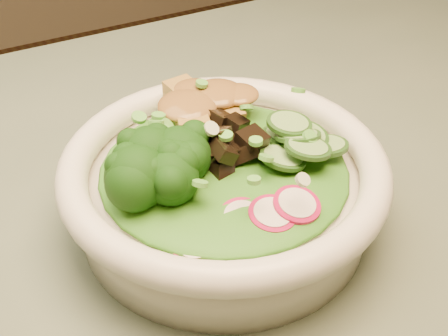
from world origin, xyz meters
name	(u,v)px	position (x,y,z in m)	size (l,w,h in m)	color
dining_table	(198,306)	(0.00, 0.00, 0.64)	(1.20, 0.80, 0.75)	black
salad_bowl	(224,187)	(0.02, -0.01, 0.79)	(0.27, 0.27, 0.07)	white
lettuce_bed	(224,167)	(0.02, -0.01, 0.81)	(0.21, 0.21, 0.02)	#255912
broccoli_florets	(148,168)	(-0.04, -0.01, 0.83)	(0.08, 0.07, 0.04)	black
radish_slices	(257,214)	(0.01, -0.08, 0.81)	(0.11, 0.04, 0.02)	#A70C42
cucumber_slices	(299,141)	(0.09, -0.02, 0.82)	(0.07, 0.07, 0.04)	#83B565
mushroom_heap	(219,145)	(0.02, 0.00, 0.82)	(0.07, 0.07, 0.04)	black
tofu_cubes	(202,114)	(0.03, 0.05, 0.82)	(0.09, 0.06, 0.04)	#AB8039
peanut_sauce	(202,102)	(0.03, 0.05, 0.84)	(0.07, 0.06, 0.02)	brown
scallion_garnish	(224,143)	(0.02, -0.01, 0.83)	(0.19, 0.19, 0.02)	#5EB33F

